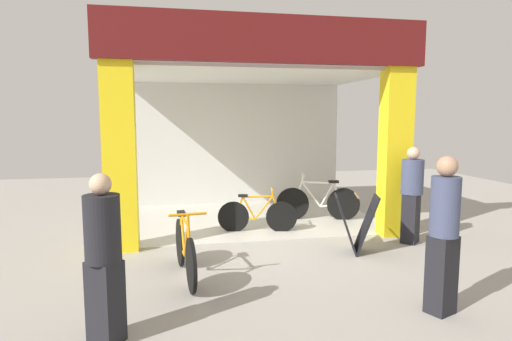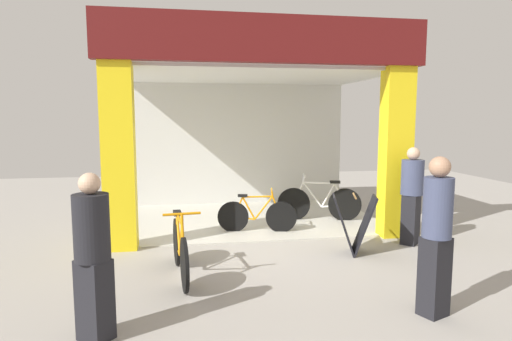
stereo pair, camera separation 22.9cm
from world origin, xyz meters
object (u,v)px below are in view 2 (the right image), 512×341
object	(u,v)px
pedestrian_0	(93,255)
pedestrian_1	(436,235)
bicycle_parked_0	(180,249)
pedestrian_2	(412,194)
bicycle_inside_0	(257,215)
bicycle_inside_1	(319,203)
sandwich_board_sign	(354,224)

from	to	relation	value
pedestrian_0	pedestrian_1	size ratio (longest dim) A/B	0.94
bicycle_parked_0	pedestrian_2	distance (m)	4.03
pedestrian_2	bicycle_inside_0	bearing A→B (deg)	154.64
bicycle_inside_0	bicycle_inside_1	xyz separation A→B (m)	(1.45, 0.70, 0.06)
bicycle_parked_0	sandwich_board_sign	world-z (taller)	bicycle_parked_0
sandwich_board_sign	pedestrian_1	size ratio (longest dim) A/B	0.54
bicycle_inside_0	sandwich_board_sign	distance (m)	2.01
bicycle_parked_0	pedestrian_2	xyz separation A→B (m)	(3.89, 0.93, 0.49)
bicycle_inside_0	sandwich_board_sign	bearing A→B (deg)	-49.89
bicycle_parked_0	pedestrian_0	distance (m)	1.83
sandwich_board_sign	pedestrian_2	world-z (taller)	pedestrian_2
pedestrian_1	pedestrian_2	bearing A→B (deg)	65.75
bicycle_parked_0	pedestrian_0	world-z (taller)	pedestrian_0
bicycle_inside_0	pedestrian_0	distance (m)	4.33
bicycle_parked_0	sandwich_board_sign	xyz separation A→B (m)	(2.71, 0.57, 0.09)
sandwich_board_sign	pedestrian_0	distance (m)	4.14
sandwich_board_sign	pedestrian_2	bearing A→B (deg)	17.14
bicycle_inside_1	pedestrian_0	bearing A→B (deg)	-130.08
bicycle_inside_1	pedestrian_2	world-z (taller)	pedestrian_2
sandwich_board_sign	pedestrian_2	size ratio (longest dim) A/B	0.57
bicycle_inside_0	bicycle_parked_0	xyz separation A→B (m)	(-1.42, -2.10, 0.05)
bicycle_inside_0	pedestrian_1	bearing A→B (deg)	-70.66
pedestrian_1	bicycle_inside_0	bearing A→B (deg)	109.34
pedestrian_1	pedestrian_2	world-z (taller)	pedestrian_1
bicycle_inside_1	sandwich_board_sign	xyz separation A→B (m)	(-0.16, -2.24, 0.09)
bicycle_inside_1	pedestrian_1	bearing A→B (deg)	-91.79
sandwich_board_sign	bicycle_inside_0	bearing A→B (deg)	130.11
pedestrian_2	bicycle_parked_0	bearing A→B (deg)	-166.54
bicycle_inside_1	pedestrian_1	xyz separation A→B (m)	(-0.14, -4.45, 0.51)
bicycle_parked_0	pedestrian_1	size ratio (longest dim) A/B	0.99
bicycle_parked_0	pedestrian_1	distance (m)	3.23
pedestrian_1	pedestrian_0	bearing A→B (deg)	178.82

